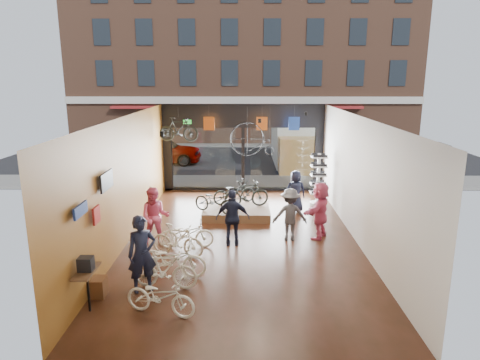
{
  "coord_description": "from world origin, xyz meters",
  "views": [
    {
      "loc": [
        0.05,
        -12.54,
        4.92
      ],
      "look_at": [
        -0.09,
        1.4,
        1.56
      ],
      "focal_mm": 32.0,
      "sensor_mm": 36.0,
      "label": 1
    }
  ],
  "objects_px": {
    "box_truck": "(297,142)",
    "hung_bike": "(179,129)",
    "display_bike_left": "(215,201)",
    "customer_1": "(155,217)",
    "customer_3": "(290,215)",
    "floor_bike_4": "(186,234)",
    "display_platform": "(236,212)",
    "penny_farthing": "(254,140)",
    "display_bike_mid": "(247,194)",
    "display_bike_right": "(234,192)",
    "customer_5": "(320,210)",
    "street_car": "(159,149)",
    "floor_bike_1": "(165,270)",
    "floor_bike_0": "(161,296)",
    "sunglasses_rack": "(318,179)",
    "floor_bike_3": "(177,240)",
    "customer_2": "(233,218)",
    "customer_4": "(295,191)",
    "customer_0": "(142,254)",
    "floor_bike_2": "(170,260)"
  },
  "relations": [
    {
      "from": "display_bike_mid",
      "to": "display_bike_right",
      "type": "distance_m",
      "value": 0.68
    },
    {
      "from": "customer_4",
      "to": "sunglasses_rack",
      "type": "relative_size",
      "value": 0.76
    },
    {
      "from": "street_car",
      "to": "floor_bike_3",
      "type": "distance_m",
      "value": 13.67
    },
    {
      "from": "customer_3",
      "to": "hung_bike",
      "type": "relative_size",
      "value": 1.04
    },
    {
      "from": "display_platform",
      "to": "customer_2",
      "type": "bearing_deg",
      "value": -91.16
    },
    {
      "from": "customer_1",
      "to": "penny_farthing",
      "type": "height_order",
      "value": "penny_farthing"
    },
    {
      "from": "floor_bike_3",
      "to": "penny_farthing",
      "type": "bearing_deg",
      "value": -5.56
    },
    {
      "from": "floor_bike_1",
      "to": "display_platform",
      "type": "xyz_separation_m",
      "value": [
        1.6,
        5.53,
        -0.33
      ]
    },
    {
      "from": "floor_bike_0",
      "to": "display_bike_right",
      "type": "distance_m",
      "value": 7.4
    },
    {
      "from": "sunglasses_rack",
      "to": "penny_farthing",
      "type": "xyz_separation_m",
      "value": [
        -2.5,
        0.53,
        1.47
      ]
    },
    {
      "from": "floor_bike_0",
      "to": "display_bike_right",
      "type": "height_order",
      "value": "display_bike_right"
    },
    {
      "from": "street_car",
      "to": "box_truck",
      "type": "relative_size",
      "value": 0.68
    },
    {
      "from": "display_platform",
      "to": "floor_bike_0",
      "type": "bearing_deg",
      "value": -102.51
    },
    {
      "from": "display_bike_left",
      "to": "customer_1",
      "type": "bearing_deg",
      "value": 174.99
    },
    {
      "from": "floor_bike_4",
      "to": "customer_0",
      "type": "xyz_separation_m",
      "value": [
        -0.67,
        -2.62,
        0.5
      ]
    },
    {
      "from": "floor_bike_0",
      "to": "floor_bike_3",
      "type": "relative_size",
      "value": 1.01
    },
    {
      "from": "floor_bike_0",
      "to": "floor_bike_3",
      "type": "bearing_deg",
      "value": 18.85
    },
    {
      "from": "box_truck",
      "to": "floor_bike_4",
      "type": "distance_m",
      "value": 12.61
    },
    {
      "from": "customer_5",
      "to": "hung_bike",
      "type": "distance_m",
      "value": 6.69
    },
    {
      "from": "penny_farthing",
      "to": "floor_bike_3",
      "type": "bearing_deg",
      "value": -112.21
    },
    {
      "from": "floor_bike_0",
      "to": "customer_3",
      "type": "bearing_deg",
      "value": -19.43
    },
    {
      "from": "street_car",
      "to": "display_bike_right",
      "type": "xyz_separation_m",
      "value": [
        4.59,
        -9.1,
        -0.09
      ]
    },
    {
      "from": "display_platform",
      "to": "penny_farthing",
      "type": "height_order",
      "value": "penny_farthing"
    },
    {
      "from": "customer_3",
      "to": "box_truck",
      "type": "bearing_deg",
      "value": -97.41
    },
    {
      "from": "display_bike_left",
      "to": "penny_farthing",
      "type": "height_order",
      "value": "penny_farthing"
    },
    {
      "from": "floor_bike_2",
      "to": "display_bike_left",
      "type": "bearing_deg",
      "value": -11.16
    },
    {
      "from": "floor_bike_4",
      "to": "customer_1",
      "type": "height_order",
      "value": "customer_1"
    },
    {
      "from": "floor_bike_0",
      "to": "customer_4",
      "type": "relative_size",
      "value": 1.0
    },
    {
      "from": "street_car",
      "to": "box_truck",
      "type": "height_order",
      "value": "box_truck"
    },
    {
      "from": "hung_bike",
      "to": "floor_bike_4",
      "type": "bearing_deg",
      "value": -161.49
    },
    {
      "from": "customer_5",
      "to": "sunglasses_rack",
      "type": "relative_size",
      "value": 0.87
    },
    {
      "from": "customer_3",
      "to": "customer_5",
      "type": "bearing_deg",
      "value": -166.87
    },
    {
      "from": "floor_bike_4",
      "to": "sunglasses_rack",
      "type": "bearing_deg",
      "value": -51.01
    },
    {
      "from": "customer_3",
      "to": "penny_farthing",
      "type": "height_order",
      "value": "penny_farthing"
    },
    {
      "from": "floor_bike_4",
      "to": "sunglasses_rack",
      "type": "distance_m",
      "value": 6.4
    },
    {
      "from": "display_platform",
      "to": "display_bike_right",
      "type": "relative_size",
      "value": 1.45
    },
    {
      "from": "penny_farthing",
      "to": "sunglasses_rack",
      "type": "bearing_deg",
      "value": -11.86
    },
    {
      "from": "display_bike_right",
      "to": "sunglasses_rack",
      "type": "distance_m",
      "value": 3.38
    },
    {
      "from": "display_bike_right",
      "to": "customer_5",
      "type": "distance_m",
      "value": 3.87
    },
    {
      "from": "box_truck",
      "to": "street_car",
      "type": "bearing_deg",
      "value": 172.76
    },
    {
      "from": "sunglasses_rack",
      "to": "display_bike_right",
      "type": "bearing_deg",
      "value": -171.79
    },
    {
      "from": "floor_bike_1",
      "to": "customer_2",
      "type": "distance_m",
      "value": 3.15
    },
    {
      "from": "floor_bike_1",
      "to": "display_bike_left",
      "type": "relative_size",
      "value": 0.97
    },
    {
      "from": "hung_bike",
      "to": "display_bike_mid",
      "type": "bearing_deg",
      "value": -115.48
    },
    {
      "from": "customer_1",
      "to": "hung_bike",
      "type": "xyz_separation_m",
      "value": [
        0.04,
        4.77,
        2.03
      ]
    },
    {
      "from": "display_bike_left",
      "to": "display_bike_right",
      "type": "relative_size",
      "value": 0.98
    },
    {
      "from": "display_bike_mid",
      "to": "customer_4",
      "type": "bearing_deg",
      "value": -93.36
    },
    {
      "from": "display_bike_right",
      "to": "customer_5",
      "type": "xyz_separation_m",
      "value": [
        2.74,
        -2.72,
        0.16
      ]
    },
    {
      "from": "box_truck",
      "to": "hung_bike",
      "type": "distance_m",
      "value": 8.87
    },
    {
      "from": "floor_bike_2",
      "to": "display_bike_right",
      "type": "relative_size",
      "value": 1.09
    }
  ]
}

